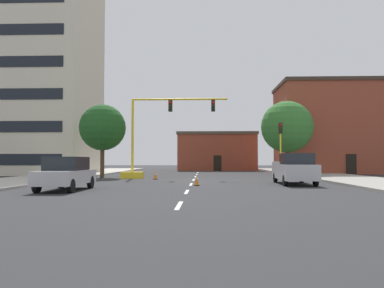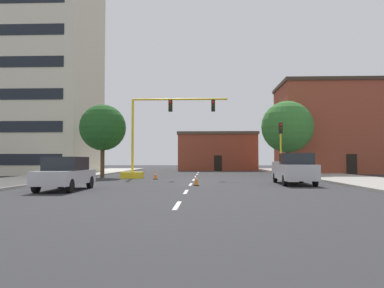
# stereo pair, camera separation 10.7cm
# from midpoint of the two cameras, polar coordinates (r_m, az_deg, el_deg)

# --- Properties ---
(ground_plane) EXTENTS (160.00, 160.00, 0.00)m
(ground_plane) POSITION_cam_midpoint_polar(r_m,az_deg,el_deg) (27.07, 0.17, -5.78)
(ground_plane) COLOR #2D2D30
(sidewalk_left) EXTENTS (6.00, 56.00, 0.14)m
(sidewalk_left) POSITION_cam_midpoint_polar(r_m,az_deg,el_deg) (37.51, -18.76, -4.61)
(sidewalk_left) COLOR #B2ADA3
(sidewalk_left) RESTS_ON ground_plane
(sidewalk_right) EXTENTS (6.00, 56.00, 0.14)m
(sidewalk_right) POSITION_cam_midpoint_polar(r_m,az_deg,el_deg) (36.87, 20.39, -4.62)
(sidewalk_right) COLOR #9E998E
(sidewalk_right) RESTS_ON ground_plane
(lane_stripe_seg_0) EXTENTS (0.16, 2.40, 0.01)m
(lane_stripe_seg_0) POSITION_cam_midpoint_polar(r_m,az_deg,el_deg) (13.14, -2.04, -9.34)
(lane_stripe_seg_0) COLOR silver
(lane_stripe_seg_0) RESTS_ON ground_plane
(lane_stripe_seg_1) EXTENTS (0.16, 2.40, 0.01)m
(lane_stripe_seg_1) POSITION_cam_midpoint_polar(r_m,az_deg,el_deg) (18.60, -0.77, -7.30)
(lane_stripe_seg_1) COLOR silver
(lane_stripe_seg_1) RESTS_ON ground_plane
(lane_stripe_seg_2) EXTENTS (0.16, 2.40, 0.01)m
(lane_stripe_seg_2) POSITION_cam_midpoint_polar(r_m,az_deg,el_deg) (24.08, -0.09, -6.19)
(lane_stripe_seg_2) COLOR silver
(lane_stripe_seg_2) RESTS_ON ground_plane
(lane_stripe_seg_3) EXTENTS (0.16, 2.40, 0.01)m
(lane_stripe_seg_3) POSITION_cam_midpoint_polar(r_m,az_deg,el_deg) (29.57, 0.34, -5.49)
(lane_stripe_seg_3) COLOR silver
(lane_stripe_seg_3) RESTS_ON ground_plane
(lane_stripe_seg_4) EXTENTS (0.16, 2.40, 0.01)m
(lane_stripe_seg_4) POSITION_cam_midpoint_polar(r_m,az_deg,el_deg) (35.06, 0.64, -5.00)
(lane_stripe_seg_4) COLOR silver
(lane_stripe_seg_4) RESTS_ON ground_plane
(lane_stripe_seg_5) EXTENTS (0.16, 2.40, 0.01)m
(lane_stripe_seg_5) POSITION_cam_midpoint_polar(r_m,az_deg,el_deg) (40.55, 0.85, -4.65)
(lane_stripe_seg_5) COLOR silver
(lane_stripe_seg_5) RESTS_ON ground_plane
(lane_stripe_seg_6) EXTENTS (0.16, 2.40, 0.01)m
(lane_stripe_seg_6) POSITION_cam_midpoint_polar(r_m,az_deg,el_deg) (46.05, 1.02, -4.38)
(lane_stripe_seg_6) COLOR silver
(lane_stripe_seg_6) RESTS_ON ground_plane
(building_tall_left) EXTENTS (12.71, 11.10, 22.75)m
(building_tall_left) POSITION_cam_midpoint_polar(r_m,az_deg,el_deg) (46.17, -22.43, 10.02)
(building_tall_left) COLOR beige
(building_tall_left) RESTS_ON ground_plane
(building_brick_center) EXTENTS (11.67, 9.91, 5.62)m
(building_brick_center) POSITION_cam_midpoint_polar(r_m,az_deg,el_deg) (57.58, 3.89, -1.18)
(building_brick_center) COLOR brown
(building_brick_center) RESTS_ON ground_plane
(building_row_right) EXTENTS (13.80, 8.64, 10.63)m
(building_row_right) POSITION_cam_midpoint_polar(r_m,az_deg,el_deg) (47.62, 21.39, 2.26)
(building_row_right) COLOR brown
(building_row_right) RESTS_ON ground_plane
(traffic_signal_gantry) EXTENTS (9.00, 1.20, 6.83)m
(traffic_signal_gantry) POSITION_cam_midpoint_polar(r_m,az_deg,el_deg) (31.98, -6.97, -1.23)
(traffic_signal_gantry) COLOR yellow
(traffic_signal_gantry) RESTS_ON ground_plane
(traffic_light_pole_right) EXTENTS (0.32, 0.47, 4.80)m
(traffic_light_pole_right) POSITION_cam_midpoint_polar(r_m,az_deg,el_deg) (33.27, 13.48, 1.00)
(traffic_light_pole_right) COLOR yellow
(traffic_light_pole_right) RESTS_ON ground_plane
(tree_left_near) EXTENTS (4.11, 4.11, 6.52)m
(tree_left_near) POSITION_cam_midpoint_polar(r_m,az_deg,el_deg) (34.25, -13.39, 2.44)
(tree_left_near) COLOR #4C3823
(tree_left_near) RESTS_ON ground_plane
(tree_right_mid) EXTENTS (5.24, 5.24, 7.55)m
(tree_right_mid) POSITION_cam_midpoint_polar(r_m,az_deg,el_deg) (39.12, 14.42, 2.55)
(tree_right_mid) COLOR #4C3823
(tree_right_mid) RESTS_ON ground_plane
(pickup_truck_silver) EXTENTS (2.15, 5.45, 1.99)m
(pickup_truck_silver) POSITION_cam_midpoint_polar(r_m,az_deg,el_deg) (25.03, 15.40, -3.73)
(pickup_truck_silver) COLOR #BCBCC1
(pickup_truck_silver) RESTS_ON ground_plane
(sedan_silver_near_left) EXTENTS (1.87, 4.50, 1.74)m
(sedan_silver_near_left) POSITION_cam_midpoint_polar(r_m,az_deg,el_deg) (20.50, -18.63, -4.25)
(sedan_silver_near_left) COLOR #B7B7BC
(sedan_silver_near_left) RESTS_ON ground_plane
(traffic_cone_roadside_a) EXTENTS (0.36, 0.36, 0.65)m
(traffic_cone_roadside_a) POSITION_cam_midpoint_polar(r_m,az_deg,el_deg) (22.94, 0.79, -5.59)
(traffic_cone_roadside_a) COLOR black
(traffic_cone_roadside_a) RESTS_ON ground_plane
(traffic_cone_roadside_b) EXTENTS (0.36, 0.36, 0.66)m
(traffic_cone_roadside_b) POSITION_cam_midpoint_polar(r_m,az_deg,el_deg) (30.38, -5.51, -4.79)
(traffic_cone_roadside_b) COLOR black
(traffic_cone_roadside_b) RESTS_ON ground_plane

